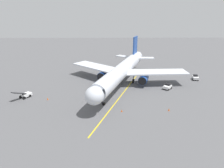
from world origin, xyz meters
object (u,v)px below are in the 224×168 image
Objects in this scene: safety_cone_wing_port at (169,110)px; belt_loader_starboard_side at (25,95)px; tug_portside at (195,78)px; airplane at (122,71)px; ground_crew_marshaller at (101,99)px; tug_near_nose at (168,87)px; safety_cone_nose_left at (122,111)px; safety_cone_nose_right at (48,99)px.

belt_loader_starboard_side is at bearing -12.89° from safety_cone_wing_port.
tug_portside is at bearing -164.50° from belt_loader_starboard_side.
belt_loader_starboard_side is at bearing 15.50° from tug_portside.
airplane is 13.39m from ground_crew_marshaller.
tug_portside is at bearing -143.94° from tug_near_nose.
airplane reaches higher than tug_near_nose.
belt_loader_starboard_side reaches higher than tug_near_nose.
ground_crew_marshaller is 3.11× the size of safety_cone_nose_left.
ground_crew_marshaller is at bearing 169.14° from belt_loader_starboard_side.
tug_near_nose reaches higher than safety_cone_wing_port.
tug_near_nose is at bearing -171.84° from belt_loader_starboard_side.
tug_near_nose and tug_portside have the same top height.
safety_cone_wing_port is at bearing 55.91° from tug_portside.
safety_cone_nose_left is at bearing 41.17° from tug_portside.
tug_near_nose is (-16.87, -8.44, -0.18)m from ground_crew_marshaller.
tug_portside is at bearing -160.57° from safety_cone_nose_right.
tug_near_nose is 29.93m from safety_cone_nose_right.
tug_near_nose is (-11.68, 3.51, -3.30)m from airplane.
safety_cone_wing_port is (-31.77, 7.27, -0.44)m from belt_loader_starboard_side.
tug_portside reaches higher than safety_cone_nose_left.
ground_crew_marshaller reaches higher than safety_cone_nose_right.
safety_cone_nose_left is (12.66, 12.59, -0.43)m from tug_near_nose.
tug_portside is 4.61× the size of safety_cone_wing_port.
safety_cone_wing_port is (-9.62, -0.33, 0.00)m from safety_cone_nose_left.
safety_cone_nose_left and safety_cone_wing_port have the same top height.
ground_crew_marshaller is at bearing 30.41° from tug_portside.
tug_portside is (-22.04, -4.03, -3.30)m from airplane.
airplane is at bearing 10.35° from tug_portside.
tug_portside is at bearing -124.09° from safety_cone_wing_port.
tug_near_nose is 17.86m from safety_cone_nose_left.
belt_loader_starboard_side is (17.95, -3.44, -0.17)m from ground_crew_marshaller.
ground_crew_marshaller is 12.54m from safety_cone_nose_right.
tug_portside is 30.58m from safety_cone_nose_left.
safety_cone_nose_right is 26.83m from safety_cone_wing_port.
ground_crew_marshaller reaches higher than safety_cone_wing_port.
ground_crew_marshaller is (5.18, 11.95, -3.12)m from airplane.
tug_near_nose is 12.81m from tug_portside.
safety_cone_wing_port is at bearing 167.11° from belt_loader_starboard_side.
airplane is 20.51m from safety_cone_nose_right.
ground_crew_marshaller is at bearing -44.61° from safety_cone_nose_left.
belt_loader_starboard_side reaches higher than safety_cone_wing_port.
safety_cone_nose_left is at bearing 159.61° from safety_cone_nose_right.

